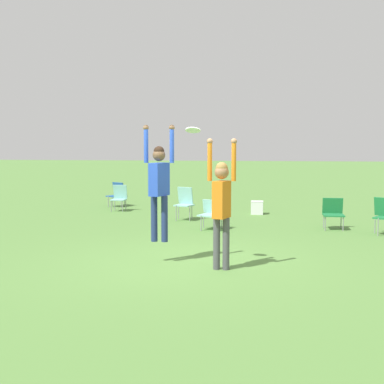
% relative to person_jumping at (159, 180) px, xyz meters
% --- Properties ---
extents(ground_plane, '(120.00, 120.00, 0.00)m').
position_rel_person_jumping_xyz_m(ground_plane, '(0.47, 0.03, -1.52)').
color(ground_plane, '#56843D').
extents(person_jumping, '(0.58, 0.47, 2.14)m').
position_rel_person_jumping_xyz_m(person_jumping, '(0.00, 0.00, 0.00)').
color(person_jumping, navy).
rests_on(person_jumping, ground_plane).
extents(person_defending, '(0.52, 0.41, 2.27)m').
position_rel_person_jumping_xyz_m(person_defending, '(1.18, -0.41, -0.30)').
color(person_defending, '#4C4C51').
rests_on(person_defending, ground_plane).
extents(frisbee, '(0.27, 0.26, 0.10)m').
position_rel_person_jumping_xyz_m(frisbee, '(0.67, -0.28, 0.90)').
color(frisbee, white).
extents(camping_chair_0, '(0.58, 0.63, 0.94)m').
position_rel_person_jumping_xyz_m(camping_chair_0, '(-0.46, 5.52, -0.97)').
color(camping_chair_0, gray).
rests_on(camping_chair_0, ground_plane).
extents(camping_chair_1, '(0.52, 0.56, 0.79)m').
position_rel_person_jumping_xyz_m(camping_chair_1, '(3.58, 4.48, -1.07)').
color(camping_chair_1, gray).
rests_on(camping_chair_1, ground_plane).
extents(camping_chair_2, '(0.74, 0.81, 0.83)m').
position_rel_person_jumping_xyz_m(camping_chair_2, '(-3.35, 8.49, -1.06)').
color(camping_chair_2, gray).
rests_on(camping_chair_2, ground_plane).
extents(camping_chair_3, '(0.45, 0.49, 0.84)m').
position_rel_person_jumping_xyz_m(camping_chair_3, '(-2.91, 7.25, -1.04)').
color(camping_chair_3, gray).
rests_on(camping_chair_3, ground_plane).
extents(camping_chair_5, '(0.73, 0.77, 0.74)m').
position_rel_person_jumping_xyz_m(camping_chair_5, '(0.51, 3.96, -1.08)').
color(camping_chair_5, gray).
rests_on(camping_chair_5, ground_plane).
extents(cooler_box, '(0.38, 0.38, 0.41)m').
position_rel_person_jumping_xyz_m(cooler_box, '(1.56, 7.11, -1.31)').
color(cooler_box, white).
rests_on(cooler_box, ground_plane).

